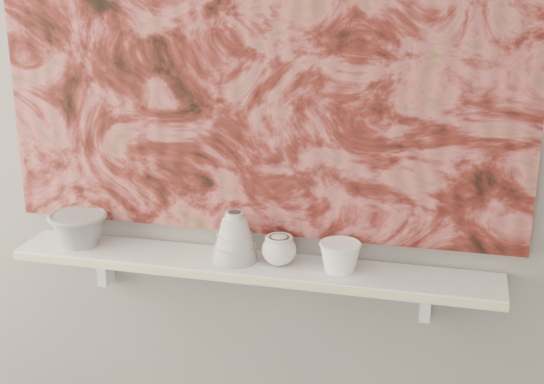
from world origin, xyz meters
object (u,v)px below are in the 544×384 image
(bowl_grey, at_px, (78,229))
(bowl_white, at_px, (340,256))
(shelf, at_px, (251,266))
(cup_cream, at_px, (279,250))
(bell_vessel, at_px, (235,236))
(painting, at_px, (257,41))

(bowl_grey, distance_m, bowl_white, 0.79)
(shelf, xyz_separation_m, bowl_grey, (-0.53, 0.00, 0.07))
(bowl_grey, bearing_deg, cup_cream, 0.00)
(cup_cream, xyz_separation_m, bell_vessel, (-0.13, 0.00, 0.03))
(painting, relative_size, bowl_white, 13.00)
(bowl_grey, height_order, bowl_white, bowl_grey)
(cup_cream, distance_m, bowl_white, 0.17)
(painting, xyz_separation_m, bell_vessel, (-0.05, -0.08, -0.54))
(painting, bearing_deg, bowl_grey, -171.44)
(shelf, relative_size, painting, 0.93)
(bowl_grey, xyz_separation_m, bowl_white, (0.79, 0.00, -0.01))
(bowl_white, bearing_deg, shelf, 180.00)
(shelf, bearing_deg, bell_vessel, 180.00)
(bell_vessel, bearing_deg, bowl_grey, 180.00)
(painting, distance_m, bell_vessel, 0.55)
(shelf, xyz_separation_m, cup_cream, (0.08, 0.00, 0.06))
(bowl_grey, relative_size, bell_vessel, 1.21)
(shelf, bearing_deg, bowl_white, 0.00)
(shelf, distance_m, bowl_grey, 0.54)
(shelf, distance_m, painting, 0.63)
(painting, height_order, cup_cream, painting)
(bowl_white, bearing_deg, cup_cream, 180.00)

